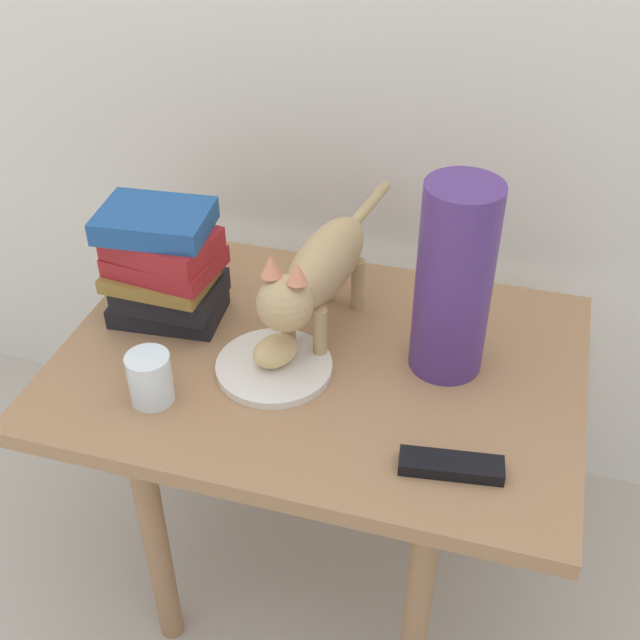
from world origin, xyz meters
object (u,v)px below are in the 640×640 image
Objects in this scene: cat at (318,271)px; tv_remote at (451,466)px; book_stack at (164,267)px; green_vase at (454,281)px; plate at (274,367)px; bread_roll at (275,351)px; candle_jar at (150,380)px; side_table at (320,389)px.

cat is 0.39m from tv_remote.
green_vase is at bearing 1.14° from book_stack.
green_vase is at bearing 19.90° from plate.
tv_remote is (0.54, -0.23, -0.10)m from book_stack.
candle_jar reaches higher than bread_roll.
plate is 2.28× the size of candle_jar.
book_stack is 0.65× the size of green_vase.
side_table is 0.32m from green_vase.
bread_roll is at bearing 36.48° from candle_jar.
cat reaches higher than side_table.
plate is 0.17m from cat.
bread_roll reaches higher than plate.
plate is 2.42× the size of bread_roll.
plate reaches higher than side_table.
cat is at bearing 129.50° from tv_remote.
side_table is 10.30× the size of candle_jar.
cat is at bearing 176.08° from green_vase.
book_stack reaches higher than side_table.
plate is 0.26m from book_stack.
bread_roll is 0.37× the size of book_stack.
cat reaches higher than bread_roll.
bread_roll is 0.35m from tv_remote.
green_vase is (0.22, -0.02, 0.03)m from cat.
bread_roll reaches higher than side_table.
plate is 0.89× the size of book_stack.
book_stack is 2.55× the size of candle_jar.
green_vase reaches higher than cat.
tv_remote is (0.31, -0.14, 0.00)m from plate.
bread_roll reaches higher than tv_remote.
book_stack is 1.44× the size of tv_remote.
tv_remote is (0.31, -0.14, -0.03)m from bread_roll.
candle_jar is at bearing -143.88° from plate.
plate is (-0.06, -0.05, 0.08)m from side_table.
book_stack is at bearing 173.06° from side_table.
candle_jar is 0.48m from tv_remote.
green_vase is (0.20, 0.05, 0.24)m from side_table.
cat reaches higher than book_stack.
side_table is 0.33m from tv_remote.
side_table is 5.83× the size of tv_remote.
candle_jar is at bearing -72.70° from book_stack.
plate is 0.41× the size of cat.
side_table is 0.21m from cat.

